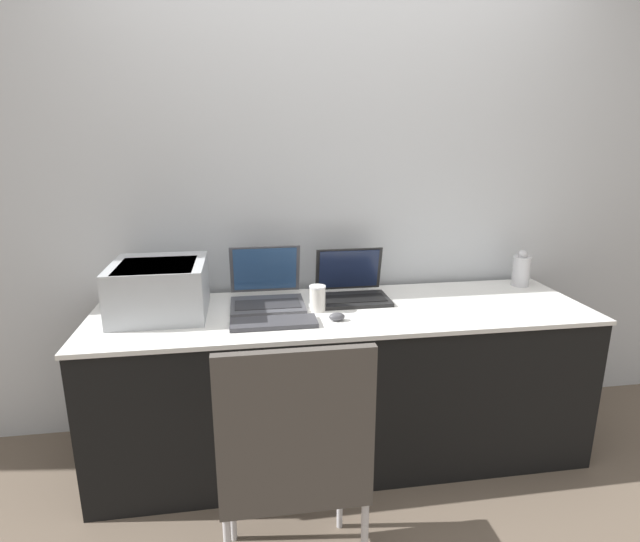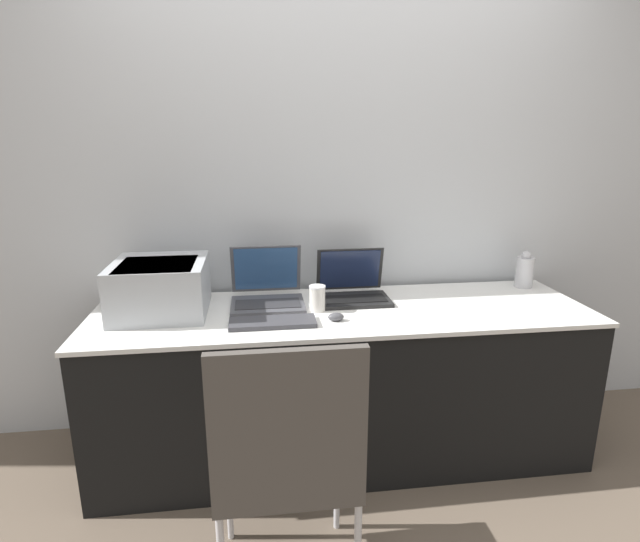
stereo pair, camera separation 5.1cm
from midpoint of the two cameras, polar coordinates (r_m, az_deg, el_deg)
The scene contains 11 objects.
ground_plane at distance 2.44m, azimuth 4.56°, elevation -24.06°, with size 14.00×14.00×0.00m, color #6B5B4C.
wall_back at distance 2.61m, azimuth 1.80°, elevation 9.97°, with size 8.00×0.05×2.60m.
table at distance 2.50m, azimuth 3.14°, elevation -12.55°, with size 2.31×0.68×0.75m.
printer at distance 2.36m, azimuth -17.20°, elevation -1.60°, with size 0.41×0.42×0.24m.
laptop_left at distance 2.42m, azimuth -5.46°, elevation -2.31°, with size 0.35×0.34×0.27m.
laptop_right at distance 2.48m, azimuth 4.37°, elevation -1.99°, with size 0.34×0.28×0.24m.
external_keyboard at distance 2.16m, azimuth -4.75°, elevation -5.88°, with size 0.37×0.13×0.02m.
coffee_cup at distance 2.30m, azimuth 0.33°, elevation -3.14°, with size 0.08×0.08×0.12m.
mouse at distance 2.19m, azimuth 2.51°, elevation -5.27°, with size 0.07×0.05×0.04m.
metal_pitcher at distance 2.88m, azimuth 22.82°, elevation 0.01°, with size 0.09×0.09×0.20m.
chair at distance 1.69m, azimuth -2.89°, elevation -20.09°, with size 0.46×0.43×0.97m.
Camera 2 is at (-0.40, -1.84, 1.54)m, focal length 28.00 mm.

